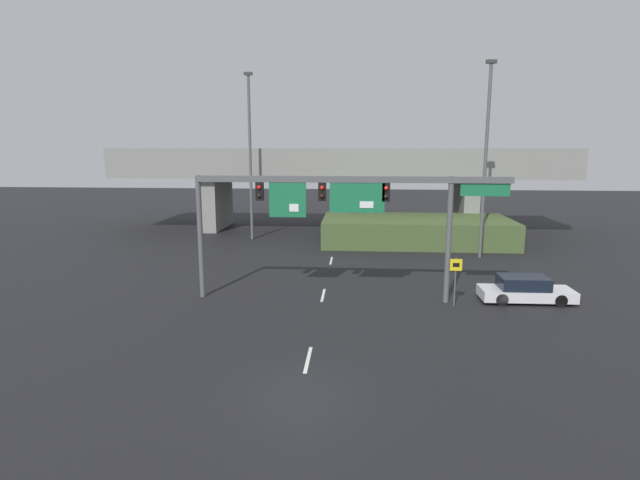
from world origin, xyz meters
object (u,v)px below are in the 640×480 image
parked_sedan_near_right (525,290)px  highway_light_pole_far (486,157)px  highway_light_pole_near (250,154)px  speed_limit_sign (455,275)px  signal_gantry (340,201)px

parked_sedan_near_right → highway_light_pole_far: bearing=88.1°
highway_light_pole_near → speed_limit_sign: bearing=-51.3°
speed_limit_sign → signal_gantry: bearing=174.0°
parked_sedan_near_right → speed_limit_sign: bearing=-165.7°
highway_light_pole_near → signal_gantry: bearing=-64.1°
highway_light_pole_far → signal_gantry: bearing=-131.7°
signal_gantry → highway_light_pole_far: highway_light_pole_far is taller
signal_gantry → highway_light_pole_near: (-8.31, 17.12, 2.13)m
signal_gantry → highway_light_pole_near: size_ratio=1.15×
speed_limit_sign → parked_sedan_near_right: speed_limit_sign is taller
highway_light_pole_near → highway_light_pole_far: 19.19m
signal_gantry → parked_sedan_near_right: size_ratio=3.40×
signal_gantry → parked_sedan_near_right: bearing=2.4°
signal_gantry → highway_light_pole_far: size_ratio=1.17×
parked_sedan_near_right → signal_gantry: bearing=-178.3°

